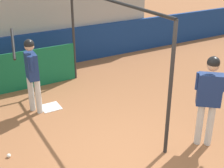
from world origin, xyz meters
name	(u,v)px	position (x,y,z in m)	size (l,w,h in m)	color
ground_plane	(125,160)	(0.00, 0.00, 0.00)	(60.00, 60.00, 0.00)	#935B38
outfield_wall	(35,52)	(0.00, 5.15, 0.58)	(24.00, 0.12, 1.15)	navy
bleacher_section	(21,23)	(0.00, 6.42, 1.21)	(8.15, 2.40, 2.43)	#9E9E99
batting_cage	(29,57)	(-0.75, 3.03, 1.19)	(3.12, 4.18, 2.54)	#282828
home_plate	(51,107)	(-0.48, 2.58, 0.01)	(0.44, 0.44, 0.02)	white
player_batter	(31,70)	(-0.84, 2.58, 1.05)	(0.51, 0.87, 1.88)	silver
player_waiting	(210,93)	(1.59, -0.34, 1.10)	(0.76, 0.60, 2.07)	silver
baseball	(9,156)	(-1.81, 1.14, 0.04)	(0.07, 0.07, 0.07)	white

